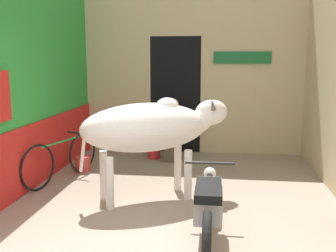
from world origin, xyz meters
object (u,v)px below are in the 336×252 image
(plastic_stool, at_px, (154,146))
(bucket, at_px, (83,164))
(motorcycle_near, at_px, (209,205))
(bicycle, at_px, (62,158))
(shopkeeper_seated, at_px, (173,128))
(cow, at_px, (152,127))

(plastic_stool, distance_m, bucket, 1.49)
(motorcycle_near, bearing_deg, plastic_stool, 108.75)
(bicycle, xyz_separation_m, shopkeeper_seated, (1.60, 1.47, 0.27))
(bucket, bearing_deg, bicycle, -105.15)
(shopkeeper_seated, relative_size, bucket, 4.57)
(bicycle, relative_size, shopkeeper_seated, 1.43)
(cow, height_order, plastic_stool, cow)
(shopkeeper_seated, height_order, bucket, shopkeeper_seated)
(shopkeeper_seated, bearing_deg, bicycle, -137.40)
(shopkeeper_seated, bearing_deg, bucket, -147.30)
(bicycle, bearing_deg, shopkeeper_seated, 42.60)
(motorcycle_near, bearing_deg, bicycle, 141.99)
(plastic_stool, bearing_deg, cow, -81.01)
(plastic_stool, xyz_separation_m, bucket, (-1.08, -1.02, -0.11))
(shopkeeper_seated, distance_m, bucket, 1.80)
(plastic_stool, bearing_deg, shopkeeper_seated, -13.40)
(cow, xyz_separation_m, bucket, (-1.42, 1.15, -0.88))
(shopkeeper_seated, bearing_deg, motorcycle_near, -76.77)
(motorcycle_near, xyz_separation_m, plastic_stool, (-1.16, 3.42, -0.18))
(plastic_stool, height_order, bucket, plastic_stool)
(cow, xyz_separation_m, motorcycle_near, (0.82, -1.25, -0.58))
(motorcycle_near, xyz_separation_m, bicycle, (-2.38, 1.86, -0.06))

